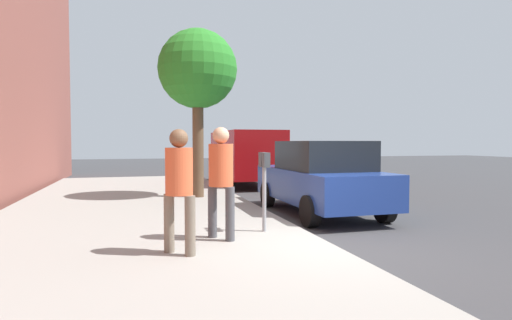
{
  "coord_description": "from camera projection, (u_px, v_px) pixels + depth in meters",
  "views": [
    {
      "loc": [
        -6.12,
        2.95,
        1.74
      ],
      "look_at": [
        1.16,
        0.84,
        1.42
      ],
      "focal_mm": 29.37,
      "sensor_mm": 36.0,
      "label": 1
    }
  ],
  "objects": [
    {
      "name": "street_tree",
      "position": [
        198.0,
        71.0,
        12.06
      ],
      "size": [
        2.28,
        2.28,
        4.85
      ],
      "color": "brown",
      "rests_on": "sidewalk_slab"
    },
    {
      "name": "sidewalk_slab",
      "position": [
        133.0,
        260.0,
        5.93
      ],
      "size": [
        28.0,
        6.0,
        0.15
      ],
      "primitive_type": "cube",
      "color": "gray",
      "rests_on": "ground_plane"
    },
    {
      "name": "parking_meter",
      "position": [
        264.0,
        175.0,
        7.43
      ],
      "size": [
        0.36,
        0.12,
        1.41
      ],
      "color": "gray",
      "rests_on": "sidewalk_slab"
    },
    {
      "name": "pedestrian_bystander",
      "position": [
        179.0,
        180.0,
        5.91
      ],
      "size": [
        0.43,
        0.42,
        1.78
      ],
      "rotation": [
        0.0,
        0.0,
        -0.81
      ],
      "color": "#726656",
      "rests_on": "sidewalk_slab"
    },
    {
      "name": "ground_plane",
      "position": [
        326.0,
        250.0,
        6.77
      ],
      "size": [
        80.0,
        80.0,
        0.0
      ],
      "primitive_type": "plane",
      "color": "#38383A",
      "rests_on": "ground"
    },
    {
      "name": "parked_sedan_near",
      "position": [
        321.0,
        177.0,
        10.09
      ],
      "size": [
        4.41,
        1.98,
        1.77
      ],
      "color": "navy",
      "rests_on": "ground_plane"
    },
    {
      "name": "parked_van_far",
      "position": [
        245.0,
        154.0,
        16.98
      ],
      "size": [
        5.24,
        2.21,
        2.18
      ],
      "color": "maroon",
      "rests_on": "ground_plane"
    },
    {
      "name": "pedestrian_at_meter",
      "position": [
        221.0,
        173.0,
        6.83
      ],
      "size": [
        0.48,
        0.4,
        1.84
      ],
      "rotation": [
        0.0,
        0.0,
        -0.97
      ],
      "color": "#47474C",
      "rests_on": "sidewalk_slab"
    }
  ]
}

